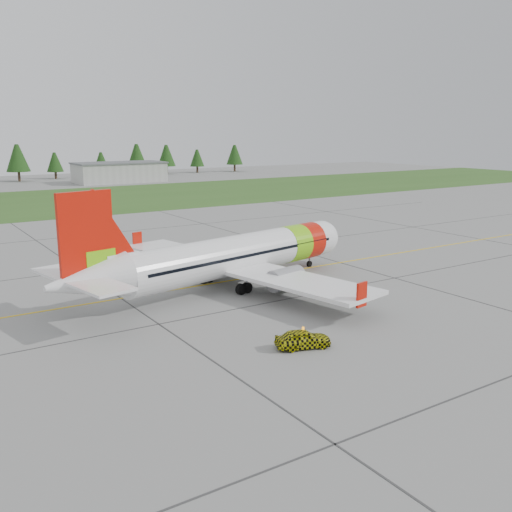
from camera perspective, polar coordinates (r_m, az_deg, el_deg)
ground at (r=51.07m, az=5.93°, el=-3.76°), size 320.00×320.00×0.00m
aircraft at (r=52.62m, az=-2.40°, el=-0.01°), size 32.44×30.35×9.91m
follow_me_car at (r=38.02m, az=4.75°, el=-6.50°), size 1.68×1.83×3.74m
grass_strip at (r=124.72m, az=-18.59°, el=5.26°), size 320.00×50.00×0.03m
taxi_guideline at (r=57.27m, az=0.89°, el=-1.90°), size 120.00×0.25×0.02m
hangar_east at (r=166.14m, az=-13.49°, el=8.09°), size 24.00×12.00×5.20m
treeline at (r=178.91m, az=-23.38°, el=8.48°), size 160.00×8.00×10.00m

